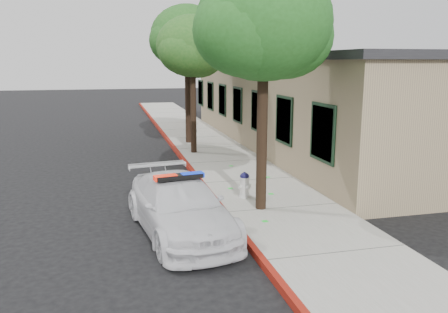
% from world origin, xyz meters
% --- Properties ---
extents(ground, '(120.00, 120.00, 0.00)m').
position_xyz_m(ground, '(0.00, 0.00, 0.00)').
color(ground, black).
rests_on(ground, ground).
extents(sidewalk, '(3.20, 60.00, 0.15)m').
position_xyz_m(sidewalk, '(1.60, 3.00, 0.07)').
color(sidewalk, gray).
rests_on(sidewalk, ground).
extents(red_curb, '(0.14, 60.00, 0.16)m').
position_xyz_m(red_curb, '(0.06, 3.00, 0.08)').
color(red_curb, '#A02411').
rests_on(red_curb, ground).
extents(clapboard_building, '(7.30, 20.89, 4.24)m').
position_xyz_m(clapboard_building, '(6.69, 9.00, 2.13)').
color(clapboard_building, '#9C8D66').
rests_on(clapboard_building, ground).
extents(police_car, '(2.44, 4.71, 1.43)m').
position_xyz_m(police_car, '(-1.25, -0.79, 0.66)').
color(police_car, silver).
rests_on(police_car, ground).
extents(fire_hydrant, '(0.42, 0.37, 0.74)m').
position_xyz_m(fire_hydrant, '(0.90, 1.14, 0.52)').
color(fire_hydrant, silver).
rests_on(fire_hydrant, sidewalk).
extents(street_tree_near, '(3.65, 3.36, 6.16)m').
position_xyz_m(street_tree_near, '(1.04, 0.08, 4.75)').
color(street_tree_near, black).
rests_on(street_tree_near, sidewalk).
extents(street_tree_mid, '(2.99, 3.09, 5.70)m').
position_xyz_m(street_tree_mid, '(0.70, 8.12, 4.45)').
color(street_tree_mid, black).
rests_on(street_tree_mid, sidewalk).
extents(street_tree_far, '(3.67, 3.38, 6.39)m').
position_xyz_m(street_tree_far, '(0.94, 10.53, 4.95)').
color(street_tree_far, black).
rests_on(street_tree_far, sidewalk).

